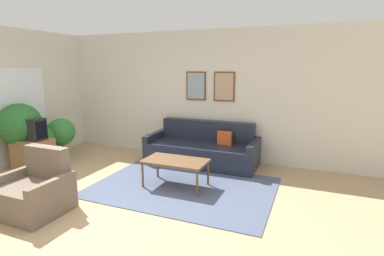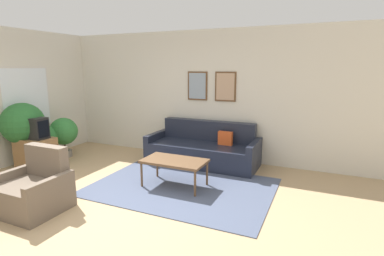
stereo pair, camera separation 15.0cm
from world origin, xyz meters
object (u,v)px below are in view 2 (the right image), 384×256
(coffee_table, at_px, (174,162))
(tv, at_px, (34,128))
(couch, at_px, (203,150))
(armchair, at_px, (34,190))
(potted_plant_tall, at_px, (23,125))

(coffee_table, relative_size, tv, 1.90)
(couch, distance_m, armchair, 3.15)
(couch, relative_size, tv, 4.09)
(tv, height_order, potted_plant_tall, potted_plant_tall)
(tv, height_order, armchair, tv)
(armchair, relative_size, potted_plant_tall, 0.68)
(potted_plant_tall, bearing_deg, tv, -1.40)
(couch, height_order, armchair, armchair)
(potted_plant_tall, bearing_deg, armchair, -35.01)
(coffee_table, distance_m, potted_plant_tall, 3.21)
(armchair, bearing_deg, tv, 118.43)
(tv, relative_size, potted_plant_tall, 0.43)
(potted_plant_tall, bearing_deg, couch, 26.70)
(coffee_table, bearing_deg, tv, -174.42)
(coffee_table, height_order, tv, tv)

